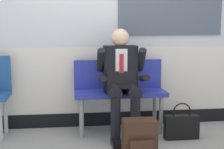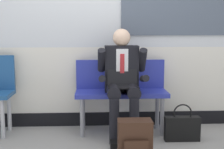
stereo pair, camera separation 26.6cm
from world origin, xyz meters
name	(u,v)px [view 1 (the left image)]	position (x,y,z in m)	size (l,w,h in m)	color
ground_plane	(103,144)	(0.00, 0.00, 0.00)	(18.00, 18.00, 0.00)	gray
station_wall	(98,20)	(0.01, 0.73, 1.37)	(6.49, 0.16, 2.75)	silver
bench_with_person	(119,88)	(0.25, 0.45, 0.54)	(1.10, 0.42, 0.88)	#28339E
person_seated	(122,79)	(0.25, 0.25, 0.68)	(0.57, 0.70, 1.27)	black
backpack	(140,141)	(0.31, -0.49, 0.20)	(0.33, 0.23, 0.41)	#331E14
handbag	(181,126)	(0.92, 0.05, 0.15)	(0.40, 0.11, 0.43)	black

